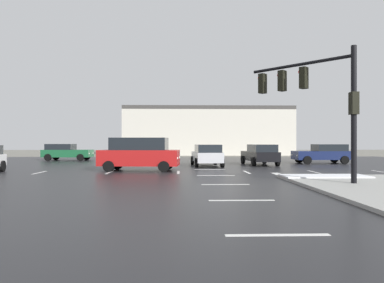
{
  "coord_description": "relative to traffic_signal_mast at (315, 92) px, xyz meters",
  "views": [
    {
      "loc": [
        -1.83,
        -20.67,
        1.79
      ],
      "look_at": [
        -0.95,
        8.36,
        1.83
      ],
      "focal_mm": 33.21,
      "sensor_mm": 36.0,
      "label": 1
    }
  ],
  "objects": [
    {
      "name": "snow_strip_curbside",
      "position": [
        1.02,
        1.48,
        -3.79
      ],
      "size": [
        4.0,
        1.6,
        0.06
      ],
      "primitive_type": "cube",
      "color": "white",
      "rests_on": "sidewalk_corner"
    },
    {
      "name": "strip_building_background",
      "position": [
        -2.11,
        35.0,
        -0.66
      ],
      "size": [
        22.87,
        8.0,
        6.59
      ],
      "color": "beige",
      "rests_on": "ground_plane"
    },
    {
      "name": "road_asphalt",
      "position": [
        -3.98,
        5.48,
        -3.95
      ],
      "size": [
        44.0,
        44.0,
        0.02
      ],
      "primitive_type": "cube",
      "color": "#232326",
      "rests_on": "ground_plane"
    },
    {
      "name": "sedan_navy",
      "position": [
        5.88,
        13.64,
        -3.11
      ],
      "size": [
        4.59,
        2.15,
        1.58
      ],
      "rotation": [
        0.0,
        0.0,
        3.18
      ],
      "color": "#141E47",
      "rests_on": "road_asphalt"
    },
    {
      "name": "sedan_green",
      "position": [
        -16.84,
        19.07,
        -3.11
      ],
      "size": [
        4.62,
        2.24,
        1.58
      ],
      "rotation": [
        0.0,
        0.0,
        -0.06
      ],
      "color": "#195933",
      "rests_on": "road_asphalt"
    },
    {
      "name": "ground_plane",
      "position": [
        -3.98,
        5.48,
        -3.96
      ],
      "size": [
        120.0,
        120.0,
        0.0
      ],
      "primitive_type": "plane",
      "color": "slate"
    },
    {
      "name": "sedan_silver",
      "position": [
        -3.93,
        10.7,
        -3.11
      ],
      "size": [
        2.26,
        4.63,
        1.58
      ],
      "rotation": [
        0.0,
        0.0,
        1.64
      ],
      "color": "#B7BABF",
      "rests_on": "road_asphalt"
    },
    {
      "name": "suv_red",
      "position": [
        -8.37,
        6.63,
        -2.87
      ],
      "size": [
        4.96,
        2.5,
        2.03
      ],
      "rotation": [
        0.0,
        0.0,
        -0.09
      ],
      "color": "#B21919",
      "rests_on": "road_asphalt"
    },
    {
      "name": "sedan_black",
      "position": [
        0.25,
        11.9,
        -3.11
      ],
      "size": [
        2.32,
        4.65,
        1.58
      ],
      "rotation": [
        0.0,
        0.0,
        1.65
      ],
      "color": "black",
      "rests_on": "road_asphalt"
    },
    {
      "name": "lane_markings",
      "position": [
        -2.77,
        4.11,
        -3.94
      ],
      "size": [
        36.15,
        36.15,
        0.01
      ],
      "color": "silver",
      "rests_on": "road_asphalt"
    },
    {
      "name": "traffic_signal_mast",
      "position": [
        0.0,
        0.0,
        0.0
      ],
      "size": [
        3.47,
        3.74,
        5.52
      ],
      "rotation": [
        0.0,
        0.0,
        2.32
      ],
      "color": "black",
      "rests_on": "sidewalk_corner"
    }
  ]
}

